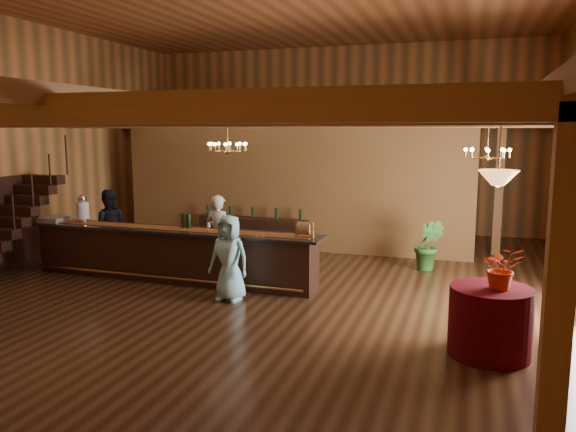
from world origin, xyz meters
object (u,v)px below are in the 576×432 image
(pendant_lamp, at_px, (498,178))
(floor_plant, at_px, (429,245))
(raffle_drum, at_px, (304,228))
(beverage_dispenser, at_px, (83,209))
(bartender, at_px, (219,234))
(tasting_bar, at_px, (171,254))
(chandelier_right, at_px, (487,153))
(round_table, at_px, (490,321))
(chandelier_left, at_px, (228,147))
(guest, at_px, (229,258))
(staff_second, at_px, (109,227))
(backbar_shelf, at_px, (253,234))

(pendant_lamp, height_order, floor_plant, pendant_lamp)
(raffle_drum, relative_size, floor_plant, 0.30)
(beverage_dispenser, bearing_deg, bartender, 14.77)
(raffle_drum, bearing_deg, bartender, 156.36)
(tasting_bar, xyz_separation_m, chandelier_right, (5.95, 1.11, 2.07))
(tasting_bar, bearing_deg, round_table, -18.01)
(beverage_dispenser, distance_m, chandelier_left, 3.41)
(round_table, distance_m, chandelier_left, 6.36)
(round_table, height_order, floor_plant, floor_plant)
(chandelier_right, bearing_deg, guest, -154.79)
(guest, height_order, floor_plant, guest)
(beverage_dispenser, bearing_deg, chandelier_right, 7.11)
(pendant_lamp, bearing_deg, tasting_bar, 160.78)
(tasting_bar, relative_size, beverage_dispenser, 10.59)
(guest, bearing_deg, staff_second, 160.05)
(backbar_shelf, bearing_deg, guest, -68.57)
(bartender, xyz_separation_m, staff_second, (-2.69, -0.07, 0.02))
(raffle_drum, bearing_deg, guest, -145.54)
(raffle_drum, distance_m, guest, 1.48)
(chandelier_left, relative_size, pendant_lamp, 0.89)
(pendant_lamp, bearing_deg, staff_second, 160.37)
(backbar_shelf, bearing_deg, beverage_dispenser, -124.88)
(guest, distance_m, floor_plant, 4.63)
(chandelier_right, xyz_separation_m, staff_second, (-7.98, -0.34, -1.75))
(chandelier_right, bearing_deg, staff_second, -177.58)
(tasting_bar, distance_m, round_table, 6.38)
(bartender, relative_size, guest, 1.09)
(bartender, bearing_deg, pendant_lamp, 161.00)
(beverage_dispenser, height_order, guest, beverage_dispenser)
(staff_second, relative_size, guest, 1.11)
(raffle_drum, xyz_separation_m, staff_second, (-4.86, 0.88, -0.38))
(backbar_shelf, relative_size, pendant_lamp, 3.23)
(tasting_bar, xyz_separation_m, pendant_lamp, (6.02, -2.10, 1.87))
(backbar_shelf, xyz_separation_m, chandelier_left, (0.38, -2.32, 2.27))
(pendant_lamp, bearing_deg, bartender, 151.24)
(chandelier_right, distance_m, pendant_lamp, 3.22)
(raffle_drum, xyz_separation_m, bartender, (-2.17, 0.95, -0.40))
(bartender, bearing_deg, beverage_dispenser, 24.52)
(backbar_shelf, relative_size, floor_plant, 2.59)
(pendant_lamp, bearing_deg, chandelier_right, 91.30)
(round_table, relative_size, bartender, 0.65)
(chandelier_left, bearing_deg, staff_second, -177.28)
(beverage_dispenser, xyz_separation_m, backbar_shelf, (2.66, 3.14, -0.93))
(chandelier_left, bearing_deg, chandelier_right, 2.24)
(tasting_bar, xyz_separation_m, backbar_shelf, (0.49, 3.23, -0.13))
(staff_second, bearing_deg, floor_plant, 161.75)
(chandelier_left, height_order, guest, chandelier_left)
(backbar_shelf, xyz_separation_m, pendant_lamp, (5.53, -5.33, 1.99))
(tasting_bar, relative_size, bartender, 3.81)
(pendant_lamp, bearing_deg, floor_plant, 104.07)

